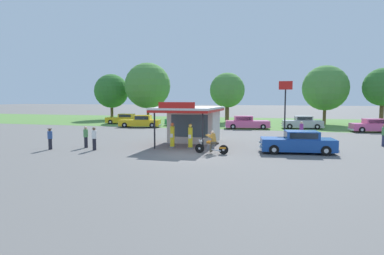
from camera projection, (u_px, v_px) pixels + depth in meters
ground_plane at (188, 155)px, 21.69m from camera, size 300.00×300.00×0.00m
grass_verge_strip at (242, 122)px, 50.48m from camera, size 120.00×24.00×0.01m
service_station_kiosk at (193, 122)px, 27.72m from camera, size 4.59×6.79×3.48m
gas_pump_nearside at (172, 136)px, 24.73m from camera, size 0.44×0.44×1.90m
gas_pump_offside at (190, 137)px, 24.35m from camera, size 0.44×0.44×1.85m
motorcycle_with_rider at (212, 144)px, 22.04m from camera, size 2.33×0.70×1.58m
featured_classic_sedan at (298, 143)px, 22.33m from camera, size 5.26×2.51×1.53m
parked_car_back_row_far_left at (246, 123)px, 39.92m from camera, size 5.72×2.99×1.57m
parked_car_back_row_far_right at (182, 121)px, 44.75m from camera, size 5.01×2.60×1.43m
parked_car_back_row_centre_right at (375, 126)px, 35.91m from camera, size 5.50×2.59×1.48m
parked_car_back_row_left at (302, 123)px, 40.04m from camera, size 5.04×2.36×1.56m
parked_car_second_row_spare at (125, 119)px, 47.38m from camera, size 5.50×2.51×1.47m
parked_car_back_row_centre_left at (140, 122)px, 42.11m from camera, size 5.63×2.91×1.55m
bystander_strolling_foreground at (50, 138)px, 23.87m from camera, size 0.34×0.34×1.56m
bystander_admiring_sedan at (86, 137)px, 24.72m from camera, size 0.34×0.34×1.62m
bystander_leaning_by_kiosk at (384, 135)px, 25.36m from camera, size 0.34×0.34×1.74m
bystander_chatting_near_pumps at (301, 130)px, 29.26m from camera, size 0.34×0.34×1.68m
bystander_standing_back_lot at (94, 138)px, 23.56m from camera, size 0.34×0.34×1.67m
tree_oak_right at (111, 91)px, 57.27m from camera, size 5.93×5.93×7.95m
tree_oak_left at (325, 88)px, 46.33m from camera, size 6.41×6.41×8.39m
tree_oak_distant_spare at (148, 87)px, 53.77m from camera, size 7.54×7.54×9.57m
tree_oak_far_right at (383, 87)px, 42.53m from camera, size 4.96×4.96×7.69m
tree_oak_far_left at (227, 91)px, 50.72m from camera, size 5.44×5.44×7.70m
roadside_pole_sign at (285, 101)px, 27.08m from camera, size 1.10×0.12×5.17m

